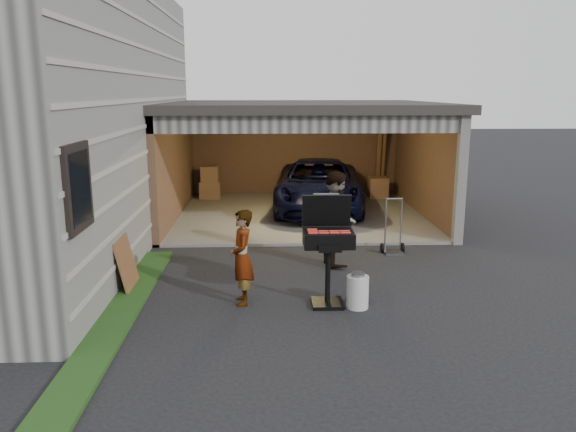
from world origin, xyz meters
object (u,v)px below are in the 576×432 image
woman (242,257)px  bbq_grill (328,242)px  minivan (319,187)px  man (336,218)px  propane_tank (358,292)px  plywood_panel (127,264)px  hand_truck (393,243)px

woman → bbq_grill: 1.31m
minivan → man: (-0.11, -4.63, 0.22)m
propane_tank → minivan: bearing=89.6°
plywood_panel → propane_tank: bearing=-14.3°
plywood_panel → hand_truck: (4.80, 1.93, -0.22)m
woman → plywood_panel: bearing=-116.1°
plywood_panel → hand_truck: size_ratio=0.78×
woman → hand_truck: 3.93m
woman → bbq_grill: size_ratio=0.88×
minivan → woman: 6.81m
woman → propane_tank: size_ratio=2.95×
minivan → plywood_panel: (-3.67, -5.89, -0.23)m
hand_truck → woman: bearing=-140.2°
woman → plywood_panel: 2.04m
man → propane_tank: bearing=170.5°
minivan → plywood_panel: bearing=-116.8°
minivan → bbq_grill: size_ratio=2.89×
plywood_panel → woman: bearing=-19.6°
hand_truck → minivan: bearing=103.7°
woman → man: size_ratio=0.83×
minivan → bbq_grill: (-0.48, -6.66, 0.32)m
bbq_grill → woman: bearing=176.1°
bbq_grill → plywood_panel: bearing=166.5°
man → hand_truck: man is taller
woman → propane_tank: bearing=75.4°
woman → man: 2.56m
man → woman: bearing=128.4°
woman → plywood_panel: size_ratio=1.66×
bbq_grill → plywood_panel: (-3.19, 0.76, -0.55)m
man → plywood_panel: (-3.56, -1.26, -0.45)m
minivan → propane_tank: minivan is taller
minivan → plywood_panel: size_ratio=5.44×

